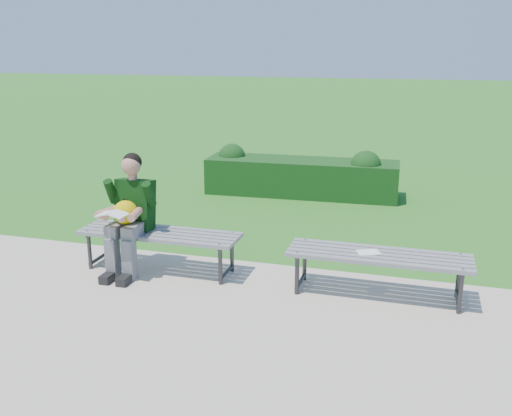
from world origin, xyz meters
name	(u,v)px	position (x,y,z in m)	size (l,w,h in m)	color
ground	(223,260)	(0.00, 0.00, 0.00)	(80.00, 80.00, 0.00)	#327A17
walkway	(158,326)	(0.00, -1.75, 0.01)	(30.00, 3.50, 0.02)	beige
hedge	(301,175)	(0.24, 3.31, 0.34)	(3.24, 0.94, 0.82)	#114312
bench_left	(160,237)	(-0.55, -0.53, 0.42)	(1.80, 0.50, 0.46)	gray
bench_right	(378,259)	(1.84, -0.54, 0.42)	(1.80, 0.50, 0.46)	gray
seated_boy	(129,211)	(-0.85, -0.62, 0.71)	(0.56, 0.76, 1.31)	gray
paper_sheet	(368,252)	(1.74, -0.54, 0.47)	(0.27, 0.24, 0.01)	white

